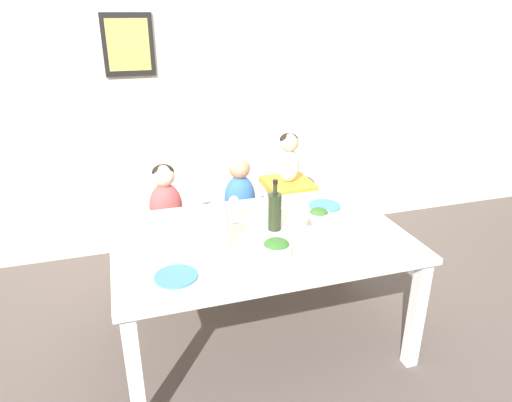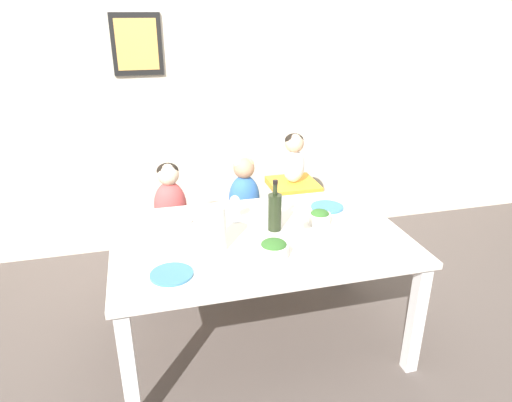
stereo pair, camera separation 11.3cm
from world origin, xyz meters
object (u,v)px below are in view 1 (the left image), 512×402
Objects in this scene: dinner_plate_front_right at (360,248)px; person_child_center at (240,190)px; wine_bottle at (275,211)px; salad_bowl_large at (277,248)px; chair_right_highchair at (288,201)px; person_baby_right at (289,155)px; person_child_left at (165,198)px; paper_towel_roll at (217,230)px; dinner_plate_back_right at (324,206)px; dinner_plate_front_left at (176,276)px; chair_far_left at (169,238)px; salad_bowl_small at (319,216)px; chair_far_center at (240,228)px; wine_glass_far at (234,203)px; dinner_plate_back_left at (174,222)px; wine_glass_near at (303,216)px.

person_child_center is at bearing 109.10° from dinner_plate_front_right.
salad_bowl_large is at bearing -107.49° from wine_bottle.
chair_right_highchair is 0.40m from person_child_center.
chair_right_highchair is at bearing -90.00° from person_baby_right.
dinner_plate_front_right is (0.00, -1.08, 0.16)m from chair_right_highchair.
paper_towel_roll reaches higher than person_child_left.
dinner_plate_back_right is (0.06, -0.51, 0.16)m from chair_right_highchair.
dinner_plate_front_left is (-0.08, -1.08, 0.03)m from person_child_left.
chair_right_highchair is 1.10m from dinner_plate_front_right.
person_child_left is at bearing 90.00° from chair_far_left.
salad_bowl_large is at bearing -114.10° from chair_right_highchair.
chair_far_left is 1.13m from dinner_plate_front_left.
salad_bowl_small is at bearing -96.24° from person_baby_right.
chair_far_left is 0.54m from chair_far_center.
salad_bowl_small is 0.62× the size of dinner_plate_front_right.
dinner_plate_front_right is (-0.06, -0.58, 0.00)m from dinner_plate_back_right.
person_baby_right is at bearing 49.96° from paper_towel_roll.
wine_glass_far is 0.79× the size of dinner_plate_front_right.
chair_far_left is at bearing 85.97° from dinner_plate_front_left.
dinner_plate_front_right is at bearing -34.44° from dinner_plate_back_left.
salad_bowl_large reaches higher than chair_far_left.
dinner_plate_front_left is (-0.99, -1.07, 0.16)m from chair_right_highchair.
dinner_plate_front_left is 0.99m from dinner_plate_front_right.
wine_glass_near is 0.78m from dinner_plate_back_left.
salad_bowl_large is (0.28, -0.14, -0.08)m from paper_towel_roll.
wine_bottle is at bearing 29.38° from dinner_plate_front_left.
dinner_plate_back_right is at bearing 48.21° from wine_glass_near.
chair_far_left is at bearing 139.38° from salad_bowl_small.
wine_glass_near is (0.14, -0.84, 0.46)m from chair_far_center.
dinner_plate_back_right is at bearing -2.74° from dinner_plate_back_left.
salad_bowl_small is at bearing -123.41° from dinner_plate_back_right.
paper_towel_roll is 1.50× the size of wine_glass_far.
person_child_left is 1.42m from dinner_plate_front_right.
wine_bottle is (0.01, -0.72, 0.14)m from person_child_center.
person_child_center is at bearing 130.69° from dinner_plate_back_right.
person_child_left is at bearing 127.31° from wine_bottle.
dinner_plate_back_right is at bearing -27.52° from person_child_left.
paper_towel_roll is at bearing -118.50° from wine_glass_far.
salad_bowl_large is 0.48m from salad_bowl_small.
wine_glass_far is at bearing -14.69° from dinner_plate_back_left.
chair_right_highchair is 1.98× the size of person_baby_right.
salad_bowl_small is at bearing 1.21° from wine_bottle.
dinner_plate_back_right is (0.44, -0.51, 0.03)m from person_child_center.
person_child_center is 0.71m from dinner_plate_back_left.
chair_far_center is at bearing 99.45° from wine_glass_near.
chair_right_highchair is at bearing 90.00° from dinner_plate_front_right.
wine_glass_far reaches higher than dinner_plate_front_left.
wine_bottle reaches higher than person_child_left.
paper_towel_roll is at bearing -130.04° from person_baby_right.
paper_towel_roll reaches higher than chair_right_highchair.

